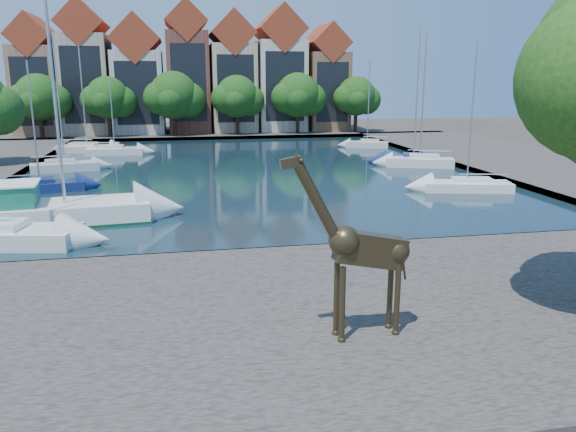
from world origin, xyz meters
The scene contains 28 objects.
ground centered at (0.00, 0.00, 0.00)m, with size 160.00×160.00×0.00m, color #38332B.
water_basin centered at (0.00, 24.00, 0.04)m, with size 38.00×50.00×0.08m, color black.
near_quay centered at (0.00, -7.00, 0.25)m, with size 50.00×14.00×0.50m, color #534D48.
far_quay centered at (0.00, 56.00, 0.25)m, with size 60.00×16.00×0.50m, color #534D48.
right_quay centered at (25.00, 24.00, 0.25)m, with size 14.00×52.00×0.50m, color #534D48.
townhouse_west_end centered at (-23.00, 55.99, 7.36)m, with size 5.44×9.18×14.93m.
townhouse_west_mid centered at (-17.00, 55.99, 8.23)m, with size 5.94×9.18×16.79m.
townhouse_west_inner centered at (-10.50, 55.99, 7.35)m, with size 6.43×9.18×15.15m.
townhouse_center centered at (-4.00, 55.99, 8.36)m, with size 5.44×9.18×16.93m.
townhouse_east_inner centered at (2.00, 55.99, 7.73)m, with size 5.94×9.18×15.79m.
townhouse_east_mid centered at (8.50, 55.99, 8.10)m, with size 6.43×9.18×16.65m.
townhouse_east_end centered at (15.00, 55.99, 7.11)m, with size 5.44×9.18×14.43m.
far_tree_far_west centered at (-21.90, 50.49, 5.18)m, with size 7.28×5.60×7.68m.
far_tree_west centered at (-13.91, 50.49, 5.08)m, with size 6.76×5.20×7.36m.
far_tree_mid_west centered at (-5.89, 50.49, 5.29)m, with size 7.80×6.00×8.00m.
far_tree_mid_east centered at (2.10, 50.49, 5.13)m, with size 7.02×5.40×7.52m.
far_tree_east centered at (10.11, 50.49, 5.24)m, with size 7.54×5.80×7.84m.
far_tree_far_east centered at (18.09, 50.49, 5.08)m, with size 6.76×5.20×7.36m.
giraffe_statue centered at (-0.77, -9.00, 3.06)m, with size 3.66×0.76×5.22m.
motorsailer centered at (-13.38, 7.63, 0.96)m, with size 11.59×4.54×11.52m.
sailboat_left_b centered at (-15.00, 17.02, 0.57)m, with size 5.94×3.08×8.67m.
sailboat_left_c centered at (-15.00, 25.94, 0.65)m, with size 5.66×3.08×10.94m.
sailboat_left_d centered at (-12.00, 35.83, 0.58)m, with size 5.55×1.95×7.66m.
sailboat_left_e centered at (-15.00, 38.22, 0.64)m, with size 6.40×3.06×10.70m.
sailboat_right_a centered at (13.71, 11.78, 0.57)m, with size 6.22×3.41×9.94m.
sailboat_right_b centered at (15.00, 23.82, 0.64)m, with size 6.27×3.98×11.77m.
sailboat_right_c centered at (15.00, 22.52, 0.69)m, with size 6.09×3.88×11.06m.
sailboat_right_d centered at (15.00, 36.60, 0.61)m, with size 4.89×3.22×9.29m.
Camera 1 is at (-5.53, -23.08, 7.64)m, focal length 35.00 mm.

